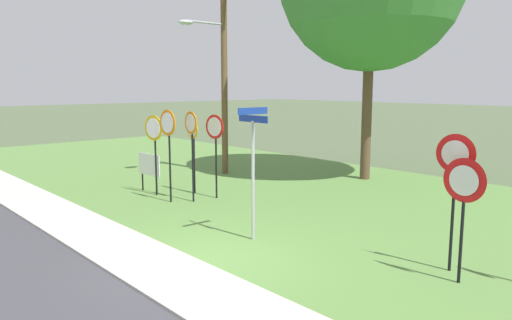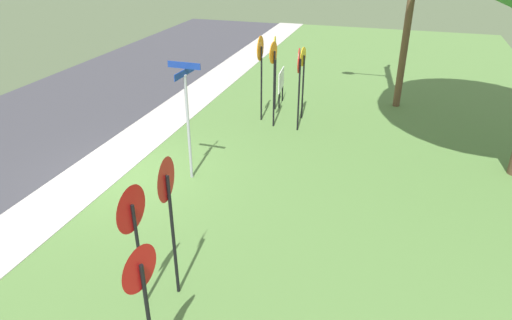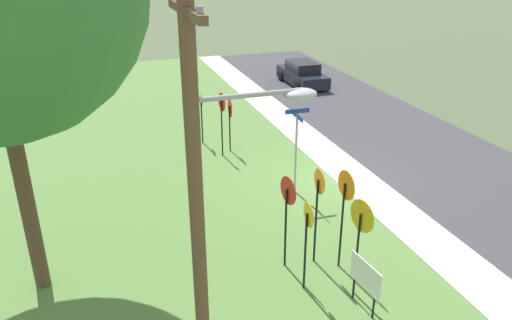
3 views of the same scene
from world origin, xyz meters
The scene contains 13 objects.
ground_plane centered at (0.00, 0.00, 0.00)m, with size 160.00×160.00×0.00m, color #4C5B3D.
sidewalk_strip centered at (0.00, -0.80, 0.03)m, with size 44.00×1.60×0.06m, color #BCB7AD.
grass_median centered at (0.00, 6.00, 0.02)m, with size 44.00×12.00×0.04m, color #567F3D.
stop_sign_near_left centered at (-4.30, 2.74, 1.96)m, with size 0.65×0.11×2.68m.
stop_sign_near_right centered at (-5.80, 2.38, 1.88)m, with size 0.78×0.17×2.51m.
stop_sign_far_left centered at (-5.25, 3.45, 1.71)m, with size 0.60×0.10×2.35m.
stop_sign_far_center centered at (-4.22, 3.54, 1.90)m, with size 0.73×0.13×2.56m.
stop_sign_far_right centered at (-4.70, 2.21, 2.04)m, with size 0.75×0.10×2.73m.
yield_sign_near_right centered at (3.82, 2.72, 1.68)m, with size 0.77×0.11×2.22m.
yield_sign_far_left centered at (3.44, 3.14, 1.96)m, with size 0.72×0.12×2.57m.
street_name_post centered at (-0.41, 1.69, 1.80)m, with size 0.96×0.82×2.95m.
utility_pole centered at (-7.43, 6.30, 4.32)m, with size 2.10×2.12×7.89m.
notice_board centered at (-6.35, 2.48, 0.87)m, with size 1.10×0.14×1.25m.
Camera 1 is at (7.54, -5.36, 3.47)m, focal length 34.44 mm.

